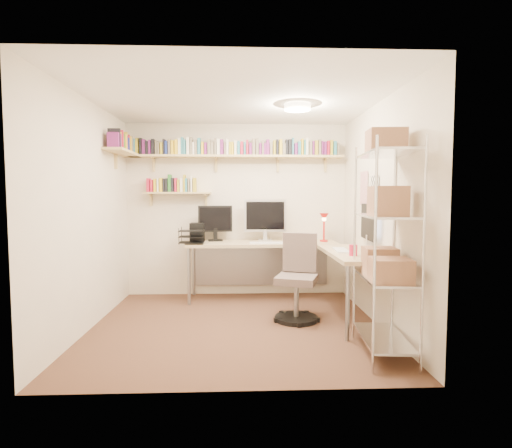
% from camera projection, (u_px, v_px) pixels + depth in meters
% --- Properties ---
extents(ground, '(3.20, 3.20, 0.00)m').
position_uv_depth(ground, '(236.00, 326.00, 4.47)').
color(ground, '#46261E').
rests_on(ground, ground).
extents(room_shell, '(3.24, 3.04, 2.52)m').
position_uv_depth(room_shell, '(236.00, 187.00, 4.36)').
color(room_shell, beige).
rests_on(room_shell, ground).
extents(wall_shelves, '(3.12, 1.09, 0.80)m').
position_uv_depth(wall_shelves, '(206.00, 155.00, 5.60)').
color(wall_shelves, '#D1B676').
rests_on(wall_shelves, ground).
extents(corner_desk, '(2.49, 2.06, 1.41)m').
position_uv_depth(corner_desk, '(274.00, 245.00, 5.34)').
color(corner_desk, '#CBB884').
rests_on(corner_desk, ground).
extents(office_chair, '(0.57, 0.57, 1.01)m').
position_uv_depth(office_chair, '(297.00, 284.00, 4.70)').
color(office_chair, black).
rests_on(office_chair, ground).
extents(wire_rack, '(0.48, 0.87, 2.06)m').
position_uv_depth(wire_rack, '(386.00, 227.00, 3.60)').
color(wire_rack, silver).
rests_on(wire_rack, ground).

